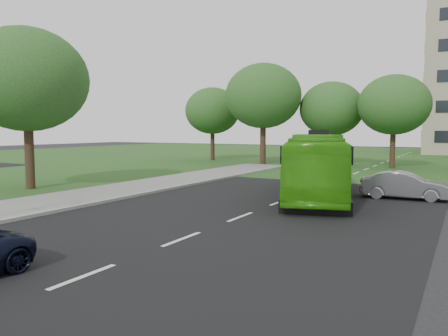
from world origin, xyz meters
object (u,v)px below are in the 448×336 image
tree_park_b (332,109)px  tree_side_near (27,80)px  tree_park_f (212,111)px  tree_park_c (394,105)px  tree_park_a (263,96)px  sedan (405,185)px  bus (318,166)px

tree_park_b → tree_side_near: size_ratio=0.88×
tree_park_f → tree_park_c: bearing=-2.9°
tree_park_c → tree_side_near: bearing=-123.3°
tree_park_a → sedan: bearing=-47.4°
bus → tree_park_b: bearing=87.7°
tree_park_c → bus: size_ratio=0.72×
tree_park_a → bus: tree_park_a is taller
tree_park_b → sedan: 21.92m
tree_park_a → tree_park_f: 7.98m
tree_park_a → tree_park_b: 6.75m
tree_park_c → tree_side_near: (-16.25, -24.71, 0.65)m
tree_park_a → tree_park_c: (11.82, 1.74, -1.09)m
tree_park_a → bus: size_ratio=0.86×
tree_park_b → tree_park_c: bearing=-11.7°
tree_park_c → sedan: (3.23, -18.13, -4.93)m
tree_park_c → tree_side_near: 29.58m
tree_park_a → sedan: 23.05m
tree_park_c → tree_park_a: bearing=-171.6°
tree_park_c → tree_side_near: size_ratio=0.90×
bus → tree_park_f: bearing=115.9°
tree_side_near → tree_park_a: bearing=79.1°
sedan → bus: bearing=103.0°
tree_park_f → sedan: bearing=-40.4°
tree_park_a → tree_park_b: size_ratio=1.22×
tree_park_c → tree_park_f: size_ratio=1.02×
tree_side_near → bus: tree_side_near is taller
tree_park_f → tree_side_near: (2.99, -25.67, 0.73)m
bus → sedan: (4.01, 1.29, -0.92)m
tree_side_near → sedan: bearing=18.7°
tree_park_a → tree_park_f: tree_park_a is taller
tree_park_a → tree_park_c: 12.00m
tree_park_f → tree_side_near: 25.86m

